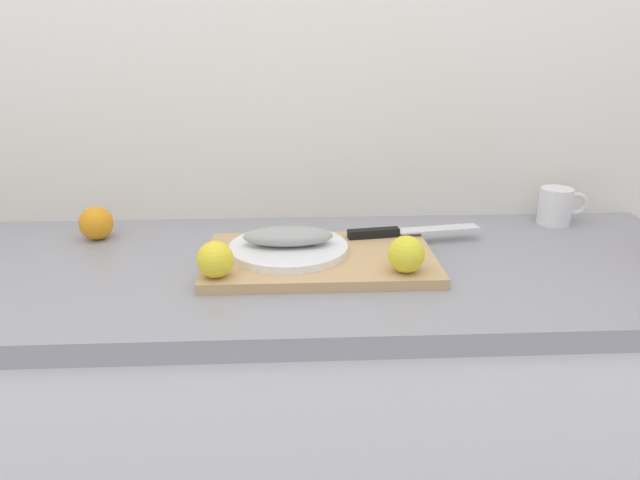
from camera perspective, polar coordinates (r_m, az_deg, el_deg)
The scene contains 10 objects.
back_wall at distance 1.41m, azimuth -9.27°, elevation 16.07°, with size 3.20×0.05×2.50m, color white.
kitchen_counter at distance 1.40m, azimuth -8.82°, elevation -19.70°, with size 2.00×0.60×0.90m.
cutting_board at distance 1.15m, azimuth 0.00°, elevation -1.87°, with size 0.45×0.27×0.02m, color tan.
white_plate at distance 1.16m, azimuth -3.09°, elevation -0.82°, with size 0.23×0.23×0.01m, color white.
fish_fillet at distance 1.15m, azimuth -3.11°, elevation 0.37°, with size 0.18×0.08×0.04m, color #999E99.
chef_knife at distance 1.26m, azimuth 7.53°, elevation 0.82°, with size 0.29×0.07×0.02m.
lemon_0 at distance 1.05m, azimuth -10.14°, elevation -1.87°, with size 0.07×0.07×0.07m, color yellow.
lemon_1 at distance 1.07m, azimuth 8.36°, elevation -1.37°, with size 0.07×0.07×0.07m, color yellow.
coffee_mug_0 at distance 1.49m, azimuth 21.99°, elevation 3.08°, with size 0.12×0.08×0.09m.
orange_1 at distance 1.37m, azimuth -20.89°, elevation 1.54°, with size 0.07×0.07×0.07m, color orange.
Camera 1 is at (0.15, -1.08, 1.33)m, focal length 32.98 mm.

